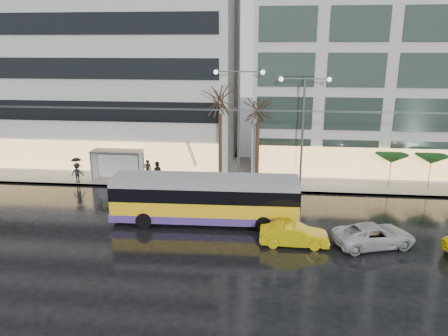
# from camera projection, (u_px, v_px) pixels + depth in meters

# --- Properties ---
(ground) EXTENTS (140.00, 140.00, 0.00)m
(ground) POSITION_uv_depth(u_px,v_px,m) (191.00, 240.00, 25.70)
(ground) COLOR black
(ground) RESTS_ON ground
(sidewalk) EXTENTS (80.00, 10.00, 0.15)m
(sidewalk) POSITION_uv_depth(u_px,v_px,m) (241.00, 172.00, 38.86)
(sidewalk) COLOR gray
(sidewalk) RESTS_ON ground
(kerb) EXTENTS (80.00, 0.10, 0.15)m
(kerb) POSITION_uv_depth(u_px,v_px,m) (237.00, 190.00, 34.13)
(kerb) COLOR slate
(kerb) RESTS_ON ground
(building_left) EXTENTS (34.00, 14.00, 22.00)m
(building_left) POSITION_uv_depth(u_px,v_px,m) (61.00, 43.00, 42.40)
(building_left) COLOR #AEACA6
(building_left) RESTS_ON sidewalk
(building_right) EXTENTS (32.00, 14.00, 25.00)m
(building_right) POSITION_uv_depth(u_px,v_px,m) (438.00, 25.00, 38.47)
(building_right) COLOR #AEACA6
(building_right) RESTS_ON sidewalk
(trolleybus) EXTENTS (11.93, 4.72, 5.50)m
(trolleybus) POSITION_uv_depth(u_px,v_px,m) (205.00, 200.00, 27.80)
(trolleybus) COLOR yellow
(trolleybus) RESTS_ON ground
(catenary) EXTENTS (42.24, 5.12, 7.00)m
(catenary) POSITION_uv_depth(u_px,v_px,m) (222.00, 141.00, 32.01)
(catenary) COLOR #595B60
(catenary) RESTS_ON ground
(bus_shelter) EXTENTS (4.20, 1.60, 2.51)m
(bus_shelter) POSITION_uv_depth(u_px,v_px,m) (114.00, 158.00, 36.22)
(bus_shelter) COLOR #595B60
(bus_shelter) RESTS_ON sidewalk
(street_lamp_near) EXTENTS (3.96, 0.36, 9.03)m
(street_lamp_near) POSITION_uv_depth(u_px,v_px,m) (239.00, 111.00, 34.17)
(street_lamp_near) COLOR #595B60
(street_lamp_near) RESTS_ON sidewalk
(street_lamp_far) EXTENTS (3.96, 0.36, 8.53)m
(street_lamp_far) POSITION_uv_depth(u_px,v_px,m) (303.00, 116.00, 33.75)
(street_lamp_far) COLOR #595B60
(street_lamp_far) RESTS_ON sidewalk
(tree_a) EXTENTS (3.20, 3.20, 8.40)m
(tree_a) POSITION_uv_depth(u_px,v_px,m) (220.00, 97.00, 34.21)
(tree_a) COLOR black
(tree_a) RESTS_ON sidewalk
(tree_b) EXTENTS (3.20, 3.20, 7.70)m
(tree_b) POSITION_uv_depth(u_px,v_px,m) (258.00, 106.00, 34.29)
(tree_b) COLOR black
(tree_b) RESTS_ON sidewalk
(parasol_a) EXTENTS (2.50, 2.50, 2.65)m
(parasol_a) POSITION_uv_depth(u_px,v_px,m) (391.00, 158.00, 34.13)
(parasol_a) COLOR #595B60
(parasol_a) RESTS_ON sidewalk
(parasol_b) EXTENTS (2.50, 2.50, 2.65)m
(parasol_b) POSITION_uv_depth(u_px,v_px,m) (431.00, 160.00, 33.83)
(parasol_b) COLOR #595B60
(parasol_b) RESTS_ON sidewalk
(taxi_b) EXTENTS (3.91, 1.39, 1.29)m
(taxi_b) POSITION_uv_depth(u_px,v_px,m) (294.00, 235.00, 24.83)
(taxi_b) COLOR gold
(taxi_b) RESTS_ON ground
(sedan_silver) EXTENTS (5.05, 3.41, 1.29)m
(sedan_silver) POSITION_uv_depth(u_px,v_px,m) (374.00, 235.00, 24.75)
(sedan_silver) COLOR #B7B7BC
(sedan_silver) RESTS_ON ground
(pedestrian_a) EXTENTS (1.22, 1.23, 2.19)m
(pedestrian_a) POSITION_uv_depth(u_px,v_px,m) (147.00, 163.00, 36.04)
(pedestrian_a) COLOR black
(pedestrian_a) RESTS_ON sidewalk
(pedestrian_b) EXTENTS (0.94, 0.77, 1.78)m
(pedestrian_b) POSITION_uv_depth(u_px,v_px,m) (157.00, 172.00, 35.48)
(pedestrian_b) COLOR black
(pedestrian_b) RESTS_ON sidewalk
(pedestrian_c) EXTENTS (1.07, 0.83, 2.11)m
(pedestrian_c) POSITION_uv_depth(u_px,v_px,m) (77.00, 169.00, 35.45)
(pedestrian_c) COLOR black
(pedestrian_c) RESTS_ON sidewalk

